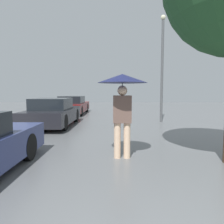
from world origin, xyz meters
TOP-DOWN VIEW (x-y plane):
  - pedestrian at (-0.29, 4.30)m, footprint 1.11×1.11m
  - parked_car_middle at (-3.18, 8.93)m, footprint 1.72×4.06m
  - parked_car_farthest at (-3.35, 14.19)m, footprint 1.72×4.50m
  - street_lamp at (1.83, 10.24)m, footprint 0.24×0.24m

SIDE VIEW (x-z plane):
  - parked_car_farthest at x=-3.35m, z-range -0.04..1.17m
  - parked_car_middle at x=-3.18m, z-range -0.04..1.18m
  - pedestrian at x=-0.29m, z-range 0.57..2.47m
  - street_lamp at x=1.83m, z-range 0.30..5.45m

